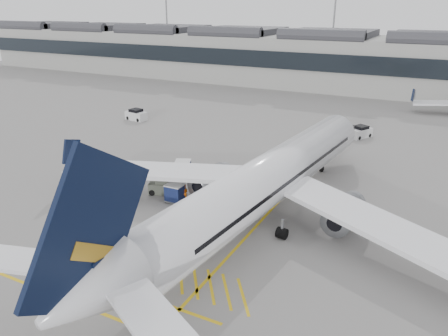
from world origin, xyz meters
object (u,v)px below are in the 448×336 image
at_px(airliner_main, 264,182).
at_px(baggage_cart_a, 175,193).
at_px(belt_loader, 231,192).
at_px(pushback_tug, 163,187).
at_px(ramp_agent_a, 249,179).
at_px(ramp_agent_b, 184,193).

relative_size(airliner_main, baggage_cart_a, 24.79).
relative_size(belt_loader, baggage_cart_a, 2.30).
bearing_deg(baggage_cart_a, pushback_tug, 149.14).
bearing_deg(ramp_agent_a, airliner_main, -107.00).
bearing_deg(ramp_agent_b, belt_loader, -167.86).
relative_size(ramp_agent_a, pushback_tug, 0.52).
relative_size(airliner_main, pushback_tug, 14.51).
xyz_separation_m(baggage_cart_a, ramp_agent_a, (4.85, 6.64, -0.16)).
height_order(airliner_main, pushback_tug, airliner_main).
bearing_deg(airliner_main, belt_loader, 153.79).
relative_size(baggage_cart_a, ramp_agent_b, 1.06).
relative_size(ramp_agent_a, ramp_agent_b, 0.95).
bearing_deg(ramp_agent_b, pushback_tug, -38.10).
xyz_separation_m(airliner_main, ramp_agent_a, (-4.05, 6.15, -2.74)).
height_order(baggage_cart_a, pushback_tug, baggage_cart_a).
distance_m(airliner_main, ramp_agent_a, 7.86).
bearing_deg(pushback_tug, ramp_agent_b, -32.09).
xyz_separation_m(airliner_main, baggage_cart_a, (-8.90, -0.49, -2.57)).
bearing_deg(airliner_main, pushback_tug, -177.78).
bearing_deg(baggage_cart_a, belt_loader, 38.00).
xyz_separation_m(baggage_cart_a, pushback_tug, (-2.22, 1.27, -0.30)).
distance_m(ramp_agent_a, ramp_agent_b, 7.34).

